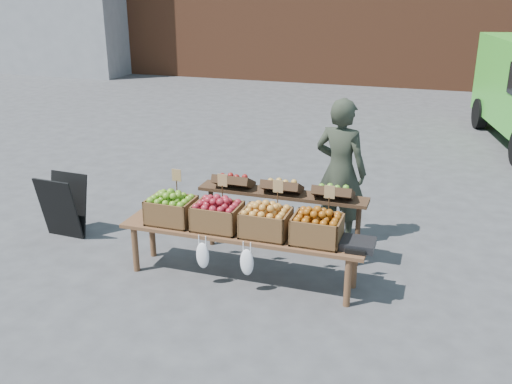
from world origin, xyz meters
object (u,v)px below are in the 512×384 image
(vendor, at_px, (340,171))
(weighing_scale, at_px, (358,244))
(display_bench, at_px, (242,255))
(chalkboard_sign, at_px, (63,206))
(crate_green_apples, at_px, (317,229))
(back_table, at_px, (282,214))
(crate_golden_apples, at_px, (171,210))
(crate_russet_pears, at_px, (217,216))
(crate_red_apples, at_px, (266,223))

(vendor, relative_size, weighing_scale, 5.35)
(vendor, xyz_separation_m, display_bench, (-0.80, -1.38, -0.63))
(chalkboard_sign, height_order, crate_green_apples, crate_green_apples)
(back_table, xyz_separation_m, crate_golden_apples, (-1.07, -0.72, 0.19))
(crate_russet_pears, xyz_separation_m, weighing_scale, (1.53, 0.00, -0.10))
(back_table, bearing_deg, vendor, 49.83)
(display_bench, distance_m, weighing_scale, 1.29)
(crate_russet_pears, height_order, crate_red_apples, same)
(vendor, xyz_separation_m, crate_red_apples, (-0.53, -1.38, -0.20))
(crate_golden_apples, relative_size, crate_green_apples, 1.00)
(crate_russet_pears, relative_size, weighing_scale, 1.47)
(crate_green_apples, distance_m, weighing_scale, 0.44)
(back_table, bearing_deg, crate_red_apples, -87.77)
(display_bench, height_order, crate_russet_pears, crate_russet_pears)
(crate_russet_pears, bearing_deg, chalkboard_sign, 170.96)
(back_table, distance_m, display_bench, 0.80)
(crate_golden_apples, height_order, crate_red_apples, same)
(back_table, distance_m, crate_golden_apples, 1.31)
(display_bench, xyz_separation_m, crate_russet_pears, (-0.28, 0.00, 0.42))
(crate_golden_apples, bearing_deg, back_table, 33.89)
(crate_golden_apples, height_order, weighing_scale, crate_golden_apples)
(chalkboard_sign, xyz_separation_m, weighing_scale, (3.79, -0.36, 0.20))
(crate_golden_apples, bearing_deg, vendor, 40.26)
(back_table, relative_size, crate_green_apples, 4.20)
(crate_red_apples, xyz_separation_m, weighing_scale, (0.97, 0.00, -0.10))
(back_table, bearing_deg, chalkboard_sign, -172.66)
(display_bench, bearing_deg, crate_green_apples, 0.00)
(display_bench, distance_m, crate_russet_pears, 0.51)
(crate_golden_apples, distance_m, crate_red_apples, 1.10)
(vendor, relative_size, crate_red_apples, 3.64)
(crate_golden_apples, height_order, crate_russet_pears, same)
(back_table, xyz_separation_m, crate_red_apples, (0.03, -0.72, 0.19))
(vendor, bearing_deg, back_table, 63.31)
(back_table, distance_m, crate_russet_pears, 0.91)
(vendor, height_order, chalkboard_sign, vendor)
(crate_red_apples, relative_size, weighing_scale, 1.47)
(vendor, xyz_separation_m, back_table, (-0.56, -0.66, -0.39))
(crate_golden_apples, bearing_deg, weighing_scale, 0.00)
(chalkboard_sign, bearing_deg, back_table, 10.19)
(crate_russet_pears, xyz_separation_m, crate_green_apples, (1.10, 0.00, 0.00))
(display_bench, relative_size, weighing_scale, 7.94)
(back_table, bearing_deg, crate_russet_pears, -125.94)
(vendor, distance_m, chalkboard_sign, 3.53)
(back_table, relative_size, crate_russet_pears, 4.20)
(vendor, xyz_separation_m, chalkboard_sign, (-3.35, -1.02, -0.50))
(crate_russet_pears, relative_size, crate_green_apples, 1.00)
(display_bench, relative_size, crate_golden_apples, 5.40)
(crate_russet_pears, height_order, weighing_scale, crate_russet_pears)
(crate_russet_pears, distance_m, crate_red_apples, 0.55)
(back_table, bearing_deg, crate_golden_apples, -146.11)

